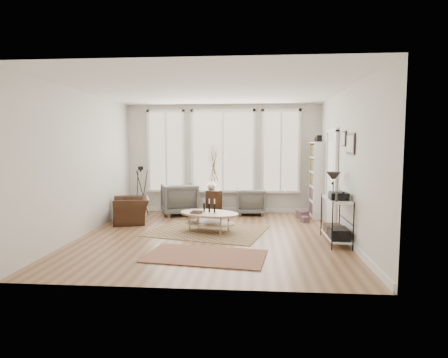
# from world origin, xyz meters

# --- Properties ---
(room) EXTENTS (5.50, 5.54, 2.90)m
(room) POSITION_xyz_m (0.02, 0.03, 1.43)
(room) COLOR #946947
(room) RESTS_ON ground
(bay_window) EXTENTS (4.14, 0.12, 2.24)m
(bay_window) POSITION_xyz_m (0.00, 2.71, 1.61)
(bay_window) COLOR tan
(bay_window) RESTS_ON ground
(door) EXTENTS (0.09, 1.06, 2.22)m
(door) POSITION_xyz_m (2.57, 1.15, 1.12)
(door) COLOR silver
(door) RESTS_ON ground
(bookcase) EXTENTS (0.31, 0.85, 2.06)m
(bookcase) POSITION_xyz_m (2.44, 2.23, 0.96)
(bookcase) COLOR white
(bookcase) RESTS_ON ground
(low_shelf) EXTENTS (0.38, 1.08, 1.30)m
(low_shelf) POSITION_xyz_m (2.38, -0.30, 0.51)
(low_shelf) COLOR white
(low_shelf) RESTS_ON ground
(wall_art) EXTENTS (0.04, 0.88, 0.44)m
(wall_art) POSITION_xyz_m (2.58, -0.27, 1.88)
(wall_art) COLOR black
(wall_art) RESTS_ON ground
(rug_main) EXTENTS (2.68, 2.25, 0.01)m
(rug_main) POSITION_xyz_m (-0.14, 0.41, 0.01)
(rug_main) COLOR brown
(rug_main) RESTS_ON ground
(rug_runner) EXTENTS (2.08, 1.33, 0.01)m
(rug_runner) POSITION_xyz_m (0.05, -1.37, 0.01)
(rug_runner) COLOR maroon
(rug_runner) RESTS_ON ground
(coffee_table) EXTENTS (1.48, 1.19, 0.59)m
(coffee_table) POSITION_xyz_m (-0.11, 0.39, 0.32)
(coffee_table) COLOR tan
(coffee_table) RESTS_ON ground
(armchair_left) EXTENTS (1.14, 1.15, 0.82)m
(armchair_left) POSITION_xyz_m (-1.10, 2.22, 0.41)
(armchair_left) COLOR #62635F
(armchair_left) RESTS_ON ground
(armchair_right) EXTENTS (0.77, 0.79, 0.69)m
(armchair_right) POSITION_xyz_m (0.76, 2.42, 0.34)
(armchair_right) COLOR #62635F
(armchair_right) RESTS_ON ground
(side_table) EXTENTS (0.43, 0.43, 1.82)m
(side_table) POSITION_xyz_m (-0.19, 2.24, 0.88)
(side_table) COLOR #331D11
(side_table) RESTS_ON ground
(vase) EXTENTS (0.29, 0.29, 0.26)m
(vase) POSITION_xyz_m (-0.28, 2.38, 0.78)
(vase) COLOR silver
(vase) RESTS_ON side_table
(accent_chair) EXTENTS (1.12, 1.05, 0.60)m
(accent_chair) POSITION_xyz_m (-2.02, 1.12, 0.30)
(accent_chair) COLOR #331D11
(accent_chair) RESTS_ON ground
(tripod_camera) EXTENTS (0.45, 0.45, 1.28)m
(tripod_camera) POSITION_xyz_m (-2.05, 2.01, 0.59)
(tripod_camera) COLOR black
(tripod_camera) RESTS_ON ground
(book_stack_near) EXTENTS (0.32, 0.35, 0.19)m
(book_stack_near) POSITION_xyz_m (2.05, 1.98, 0.09)
(book_stack_near) COLOR brown
(book_stack_near) RESTS_ON ground
(book_stack_far) EXTENTS (0.21, 0.25, 0.14)m
(book_stack_far) POSITION_xyz_m (2.05, 1.51, 0.07)
(book_stack_far) COLOR brown
(book_stack_far) RESTS_ON ground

